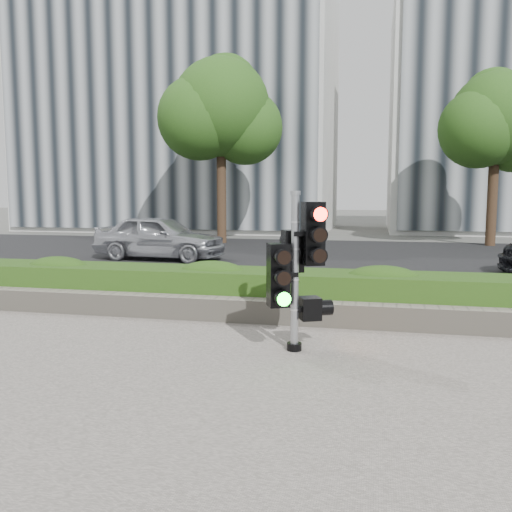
{
  "coord_description": "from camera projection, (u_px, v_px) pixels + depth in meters",
  "views": [
    {
      "loc": [
        1.38,
        -5.79,
        1.92
      ],
      "look_at": [
        -0.04,
        0.6,
        1.17
      ],
      "focal_mm": 38.0,
      "sensor_mm": 36.0,
      "label": 1
    }
  ],
  "objects": [
    {
      "name": "ground",
      "position": [
        248.0,
        364.0,
        6.13
      ],
      "size": [
        120.0,
        120.0,
        0.0
      ],
      "primitive_type": "plane",
      "color": "#51514C",
      "rests_on": "ground"
    },
    {
      "name": "sidewalk",
      "position": [
        164.0,
        474.0,
        3.71
      ],
      "size": [
        16.0,
        11.0,
        0.03
      ],
      "primitive_type": "cube",
      "color": "#9E9389",
      "rests_on": "ground"
    },
    {
      "name": "road",
      "position": [
        327.0,
        259.0,
        15.83
      ],
      "size": [
        60.0,
        13.0,
        0.02
      ],
      "primitive_type": "cube",
      "color": "black",
      "rests_on": "ground"
    },
    {
      "name": "curb",
      "position": [
        291.0,
        304.0,
        9.18
      ],
      "size": [
        60.0,
        0.25,
        0.12
      ],
      "primitive_type": "cube",
      "color": "gray",
      "rests_on": "ground"
    },
    {
      "name": "stone_wall",
      "position": [
        278.0,
        312.0,
        7.95
      ],
      "size": [
        12.0,
        0.32,
        0.34
      ],
      "primitive_type": "cube",
      "color": "gray",
      "rests_on": "sidewalk"
    },
    {
      "name": "hedge",
      "position": [
        285.0,
        292.0,
        8.56
      ],
      "size": [
        12.0,
        1.0,
        0.68
      ],
      "primitive_type": "cube",
      "color": "#437323",
      "rests_on": "sidewalk"
    },
    {
      "name": "building_left",
      "position": [
        185.0,
        91.0,
        29.52
      ],
      "size": [
        16.0,
        9.0,
        15.0
      ],
      "primitive_type": "cube",
      "color": "#B7B7B2",
      "rests_on": "ground"
    },
    {
      "name": "tree_left",
      "position": [
        221.0,
        111.0,
        20.65
      ],
      "size": [
        4.61,
        4.03,
        7.34
      ],
      "color": "black",
      "rests_on": "ground"
    },
    {
      "name": "tree_right",
      "position": [
        495.0,
        122.0,
        19.52
      ],
      "size": [
        4.1,
        3.58,
        6.53
      ],
      "color": "black",
      "rests_on": "ground"
    },
    {
      "name": "traffic_signal",
      "position": [
        296.0,
        263.0,
        6.49
      ],
      "size": [
        0.7,
        0.63,
        1.93
      ],
      "rotation": [
        0.0,
        0.0,
        0.42
      ],
      "color": "black",
      "rests_on": "sidewalk"
    },
    {
      "name": "car_silver",
      "position": [
        160.0,
        237.0,
        15.72
      ],
      "size": [
        3.93,
        1.87,
        1.3
      ],
      "primitive_type": "imported",
      "rotation": [
        0.0,
        0.0,
        1.48
      ],
      "color": "#B3B4BB",
      "rests_on": "road"
    }
  ]
}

